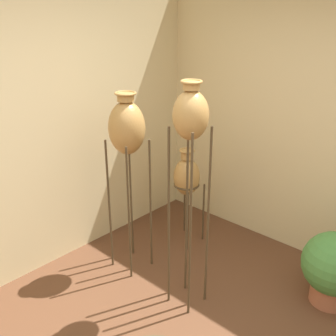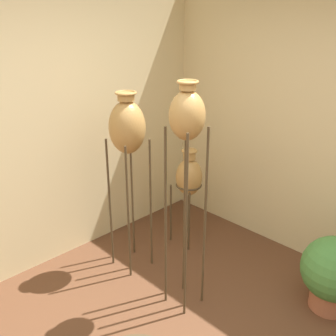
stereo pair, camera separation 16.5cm
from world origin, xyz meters
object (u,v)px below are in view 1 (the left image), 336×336
object	(u,v)px
vase_stand_tall	(191,124)
vase_stand_medium	(127,130)
potted_plant	(334,267)
vase_stand_short	(187,177)

from	to	relation	value
vase_stand_tall	vase_stand_medium	size ratio (longest dim) A/B	1.11
vase_stand_tall	potted_plant	bearing A→B (deg)	-48.25
vase_stand_medium	vase_stand_short	xyz separation A→B (m)	(0.70, -0.09, -0.63)
vase_stand_short	potted_plant	size ratio (longest dim) A/B	1.60
vase_stand_tall	potted_plant	distance (m)	1.72
potted_plant	vase_stand_short	bearing A→B (deg)	92.91
vase_stand_medium	vase_stand_short	world-z (taller)	vase_stand_medium
vase_stand_short	vase_stand_medium	bearing A→B (deg)	172.32
vase_stand_tall	vase_stand_short	world-z (taller)	vase_stand_tall
vase_stand_tall	vase_stand_short	xyz separation A→B (m)	(0.73, 0.63, -0.83)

